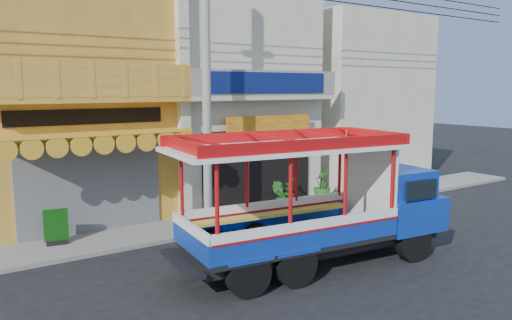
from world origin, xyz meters
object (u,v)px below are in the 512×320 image
at_px(songthaew_truck, 332,200).
at_px(potted_plant_a, 286,192).
at_px(green_sign, 56,230).
at_px(utility_pole, 211,65).
at_px(potted_plant_b, 281,197).
at_px(potted_plant_c, 322,185).

height_order(songthaew_truck, potted_plant_a, songthaew_truck).
xyz_separation_m(green_sign, potted_plant_a, (8.05, 0.19, 0.06)).
xyz_separation_m(utility_pole, potted_plant_b, (2.95, 0.46, -4.39)).
distance_m(potted_plant_a, potted_plant_b, 1.04).
xyz_separation_m(potted_plant_a, potted_plant_c, (1.66, -0.12, 0.09)).
bearing_deg(green_sign, songthaew_truck, -42.26).
relative_size(potted_plant_b, potted_plant_c, 0.93).
relative_size(utility_pole, potted_plant_c, 24.84).
bearing_deg(potted_plant_b, green_sign, 26.31).
distance_m(green_sign, potted_plant_a, 8.05).
bearing_deg(potted_plant_a, green_sign, 122.20).
xyz_separation_m(songthaew_truck, green_sign, (-5.52, 5.02, -1.06)).
relative_size(songthaew_truck, green_sign, 7.41).
distance_m(utility_pole, potted_plant_c, 6.99).
height_order(potted_plant_a, potted_plant_b, potted_plant_b).
bearing_deg(potted_plant_c, potted_plant_a, -59.03).
bearing_deg(songthaew_truck, utility_pole, 106.31).
xyz_separation_m(utility_pole, potted_plant_c, (5.37, 1.05, -4.35)).
bearing_deg(songthaew_truck, potted_plant_b, 68.58).
distance_m(potted_plant_a, potted_plant_c, 1.67).
height_order(utility_pole, potted_plant_b, utility_pole).
height_order(utility_pole, songthaew_truck, utility_pole).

